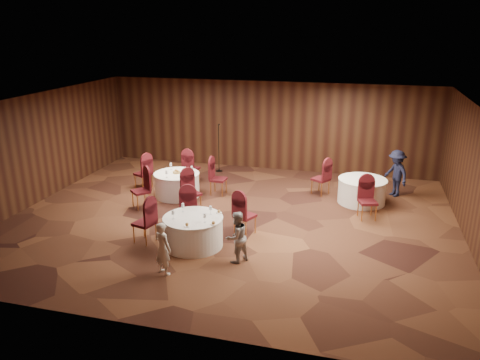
% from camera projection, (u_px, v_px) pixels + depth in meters
% --- Properties ---
extents(ground, '(12.00, 12.00, 0.00)m').
position_uv_depth(ground, '(231.00, 219.00, 12.86)').
color(ground, black).
rests_on(ground, ground).
extents(room_shell, '(12.00, 12.00, 12.00)m').
position_uv_depth(room_shell, '(231.00, 150.00, 12.24)').
color(room_shell, silver).
rests_on(room_shell, ground).
extents(table_main, '(1.44, 1.44, 0.74)m').
position_uv_depth(table_main, '(193.00, 231.00, 11.24)').
color(table_main, white).
rests_on(table_main, ground).
extents(table_left, '(1.41, 1.41, 0.74)m').
position_uv_depth(table_left, '(177.00, 184.00, 14.52)').
color(table_left, white).
rests_on(table_left, ground).
extents(table_right, '(1.43, 1.43, 0.74)m').
position_uv_depth(table_right, '(362.00, 191.00, 13.98)').
color(table_right, white).
rests_on(table_right, ground).
extents(chairs_main, '(2.93, 1.85, 1.00)m').
position_uv_depth(chairs_main, '(193.00, 215.00, 11.87)').
color(chairs_main, '#3C0C11').
rests_on(chairs_main, ground).
extents(chairs_left, '(3.15, 3.17, 1.00)m').
position_uv_depth(chairs_left, '(177.00, 180.00, 14.50)').
color(chairs_left, '#3C0C11').
rests_on(chairs_left, ground).
extents(chairs_right, '(2.12, 2.35, 1.00)m').
position_uv_depth(chairs_right, '(343.00, 189.00, 13.71)').
color(chairs_right, '#3C0C11').
rests_on(chairs_right, ground).
extents(tabletop_main, '(1.13, 1.09, 0.22)m').
position_uv_depth(tabletop_main, '(200.00, 215.00, 11.01)').
color(tabletop_main, silver).
rests_on(tabletop_main, table_main).
extents(tabletop_left, '(0.84, 0.86, 0.22)m').
position_uv_depth(tabletop_left, '(176.00, 171.00, 14.38)').
color(tabletop_left, silver).
rests_on(tabletop_left, table_left).
extents(tabletop_right, '(0.08, 0.08, 0.22)m').
position_uv_depth(tabletop_right, '(372.00, 177.00, 13.51)').
color(tabletop_right, silver).
rests_on(tabletop_right, table_right).
extents(mic_stand, '(0.24, 0.24, 1.75)m').
position_uv_depth(mic_stand, '(219.00, 157.00, 16.92)').
color(mic_stand, black).
rests_on(mic_stand, ground).
extents(woman_a, '(0.52, 0.45, 1.19)m').
position_uv_depth(woman_a, '(163.00, 248.00, 9.90)').
color(woman_a, white).
rests_on(woman_a, ground).
extents(woman_b, '(0.71, 0.74, 1.20)m').
position_uv_depth(woman_b, '(237.00, 237.00, 10.41)').
color(woman_b, '#9F9FA4').
rests_on(woman_b, ground).
extents(man_c, '(0.99, 1.09, 1.47)m').
position_uv_depth(man_c, '(396.00, 173.00, 14.43)').
color(man_c, black).
rests_on(man_c, ground).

